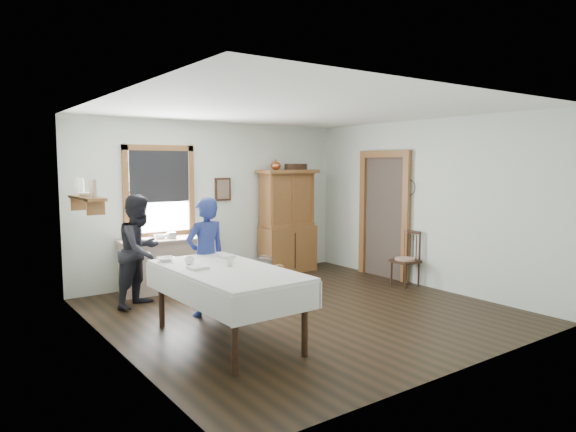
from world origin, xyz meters
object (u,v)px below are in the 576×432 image
(work_counter, at_px, (167,264))
(figure_dark, at_px, (140,255))
(spindle_chair, at_px, (405,258))
(woman_blue, at_px, (206,261))
(china_hutch, at_px, (288,221))
(dining_table, at_px, (227,304))
(wicker_basket, at_px, (272,271))
(pail, at_px, (265,268))

(work_counter, relative_size, figure_dark, 1.00)
(work_counter, relative_size, spindle_chair, 1.61)
(woman_blue, distance_m, figure_dark, 1.09)
(china_hutch, height_order, dining_table, china_hutch)
(spindle_chair, height_order, woman_blue, woman_blue)
(woman_blue, bearing_deg, work_counter, -98.99)
(spindle_chair, distance_m, wicker_basket, 2.32)
(work_counter, bearing_deg, dining_table, -93.59)
(spindle_chair, bearing_deg, china_hutch, 116.94)
(china_hutch, bearing_deg, figure_dark, -167.56)
(wicker_basket, distance_m, woman_blue, 2.49)
(work_counter, distance_m, spindle_chair, 3.83)
(wicker_basket, bearing_deg, china_hutch, 24.31)
(spindle_chair, distance_m, woman_blue, 3.42)
(woman_blue, relative_size, figure_dark, 0.99)
(work_counter, bearing_deg, spindle_chair, -26.78)
(work_counter, relative_size, dining_table, 0.70)
(work_counter, xyz_separation_m, spindle_chair, (3.29, -1.98, 0.04))
(china_hutch, xyz_separation_m, dining_table, (-2.73, -2.63, -0.53))
(china_hutch, xyz_separation_m, pail, (-0.60, -0.14, -0.78))
(work_counter, xyz_separation_m, pail, (1.77, -0.08, -0.26))
(pail, distance_m, wicker_basket, 0.14)
(work_counter, bearing_deg, pail, 1.65)
(china_hutch, height_order, wicker_basket, china_hutch)
(dining_table, xyz_separation_m, figure_dark, (-0.29, 1.96, 0.31))
(dining_table, relative_size, wicker_basket, 5.67)
(spindle_chair, height_order, wicker_basket, spindle_chair)
(woman_blue, xyz_separation_m, figure_dark, (-0.54, 0.95, 0.00))
(spindle_chair, bearing_deg, figure_dark, 163.79)
(dining_table, distance_m, pail, 3.29)
(wicker_basket, distance_m, figure_dark, 2.62)
(woman_blue, bearing_deg, wicker_basket, -149.95)
(work_counter, relative_size, pail, 4.59)
(work_counter, distance_m, dining_table, 2.59)
(spindle_chair, bearing_deg, work_counter, 151.93)
(work_counter, distance_m, figure_dark, 0.94)
(work_counter, bearing_deg, woman_blue, -89.57)
(wicker_basket, relative_size, figure_dark, 0.25)
(china_hutch, height_order, spindle_chair, china_hutch)
(work_counter, bearing_deg, figure_dark, -132.19)
(spindle_chair, xyz_separation_m, woman_blue, (-3.39, 0.41, 0.27))
(pail, bearing_deg, woman_blue, -141.75)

